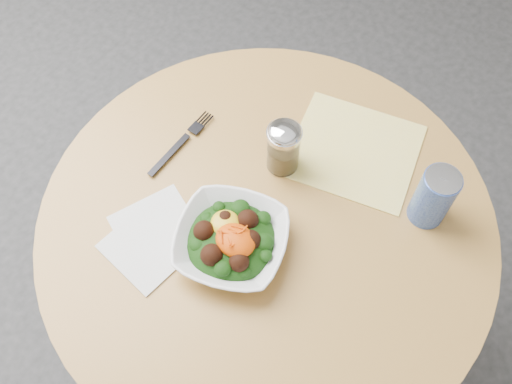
% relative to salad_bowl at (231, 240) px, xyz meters
% --- Properties ---
extents(ground, '(6.00, 6.00, 0.00)m').
position_rel_salad_bowl_xyz_m(ground, '(0.02, 0.09, -0.78)').
color(ground, '#292A2C').
rests_on(ground, ground).
extents(table, '(0.90, 0.90, 0.75)m').
position_rel_salad_bowl_xyz_m(table, '(0.02, 0.09, -0.23)').
color(table, black).
rests_on(table, ground).
extents(cloth_napkin, '(0.30, 0.29, 0.00)m').
position_rel_salad_bowl_xyz_m(cloth_napkin, '(0.08, 0.33, -0.03)').
color(cloth_napkin, '#DDBD0B').
rests_on(cloth_napkin, table).
extents(paper_napkins, '(0.19, 0.21, 0.00)m').
position_rel_salad_bowl_xyz_m(paper_napkins, '(-0.14, -0.07, -0.03)').
color(paper_napkins, silver).
rests_on(paper_napkins, table).
extents(salad_bowl, '(0.26, 0.26, 0.08)m').
position_rel_salad_bowl_xyz_m(salad_bowl, '(0.00, 0.00, 0.00)').
color(salad_bowl, white).
rests_on(salad_bowl, table).
extents(fork, '(0.02, 0.19, 0.00)m').
position_rel_salad_bowl_xyz_m(fork, '(-0.23, 0.13, -0.02)').
color(fork, black).
rests_on(fork, table).
extents(spice_shaker, '(0.07, 0.07, 0.13)m').
position_rel_salad_bowl_xyz_m(spice_shaker, '(-0.03, 0.21, 0.03)').
color(spice_shaker, silver).
rests_on(spice_shaker, table).
extents(beverage_can, '(0.07, 0.07, 0.14)m').
position_rel_salad_bowl_xyz_m(beverage_can, '(0.27, 0.28, 0.04)').
color(beverage_can, navy).
rests_on(beverage_can, table).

